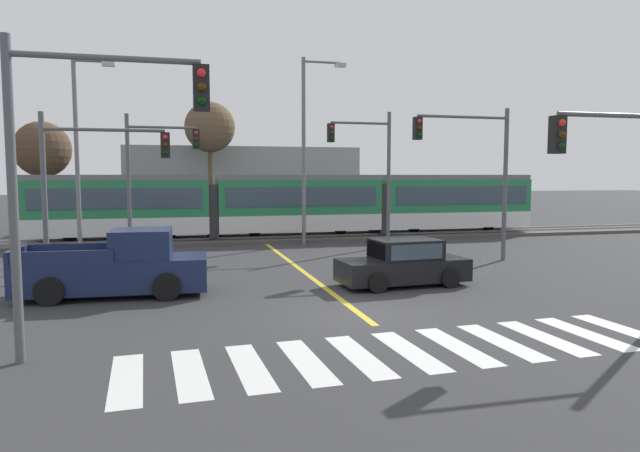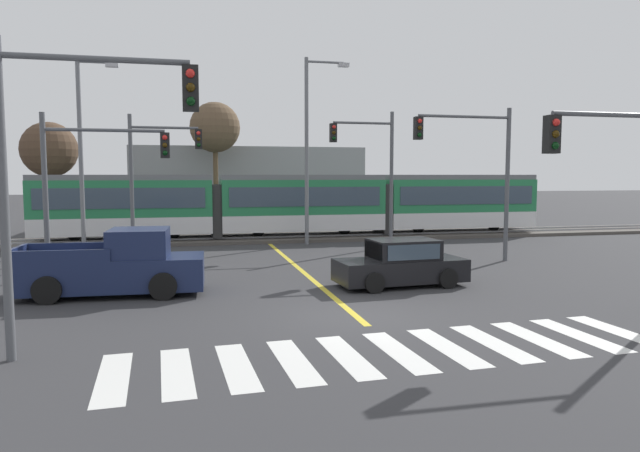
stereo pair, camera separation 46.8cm
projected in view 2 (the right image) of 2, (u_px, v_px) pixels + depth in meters
ground_plane at (355, 315)px, 14.64m from camera, size 200.00×200.00×0.00m
track_bed at (265, 238)px, 31.69m from camera, size 120.00×4.00×0.18m
rail_near at (266, 237)px, 30.98m from camera, size 120.00×0.08×0.10m
rail_far at (263, 234)px, 32.37m from camera, size 120.00×0.08×0.10m
light_rail_tram at (302, 203)px, 31.98m from camera, size 28.00×2.64×3.43m
crosswalk_stripe_0 at (113, 378)px, 10.14m from camera, size 0.70×2.82×0.01m
crosswalk_stripe_1 at (177, 372)px, 10.44m from camera, size 0.70×2.82×0.01m
crosswalk_stripe_2 at (237, 366)px, 10.74m from camera, size 0.70×2.82×0.01m
crosswalk_stripe_3 at (294, 361)px, 11.04m from camera, size 0.70×2.82×0.01m
crosswalk_stripe_4 at (347, 356)px, 11.34m from camera, size 0.70×2.82×0.01m
crosswalk_stripe_5 at (398, 351)px, 11.65m from camera, size 0.70×2.82×0.01m
crosswalk_stripe_6 at (447, 347)px, 11.95m from camera, size 0.70×2.82×0.01m
crosswalk_stripe_7 at (493, 343)px, 12.25m from camera, size 0.70×2.82×0.01m
crosswalk_stripe_8 at (536, 339)px, 12.55m from camera, size 0.70×2.82×0.01m
crosswalk_stripe_9 at (578, 335)px, 12.85m from camera, size 0.70×2.82×0.01m
crosswalk_stripe_10 at (618, 331)px, 13.15m from camera, size 0.70×2.82×0.01m
lane_centre_line at (301, 270)px, 21.67m from camera, size 0.20×16.67×0.01m
sedan_crossing at (401, 264)px, 18.52m from camera, size 4.31×2.15×1.52m
pickup_truck at (116, 267)px, 17.10m from camera, size 5.48×2.42×1.98m
traffic_light_near_right at (629, 172)px, 14.07m from camera, size 3.75×0.38×5.63m
traffic_light_near_left at (72, 148)px, 10.98m from camera, size 3.75×0.38×6.18m
traffic_light_far_left at (155, 165)px, 25.88m from camera, size 3.25×0.38×6.32m
traffic_light_mid_left at (91, 170)px, 19.73m from camera, size 4.25×0.38×5.72m
traffic_light_far_right at (372, 160)px, 28.05m from camera, size 3.25×0.38×6.71m
traffic_light_mid_right at (477, 159)px, 23.28m from camera, size 4.25×0.38×6.35m
street_lamp_west at (84, 144)px, 26.03m from camera, size 1.86×0.28×8.91m
street_lamp_centre at (310, 140)px, 29.25m from camera, size 2.33×0.28×9.54m
bare_tree_far_west at (49, 150)px, 33.92m from camera, size 3.27×3.27×6.75m
bare_tree_west at (215, 128)px, 36.21m from camera, size 3.19×3.19×8.21m
building_backdrop_far at (248, 186)px, 41.83m from camera, size 16.17×6.00×5.55m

